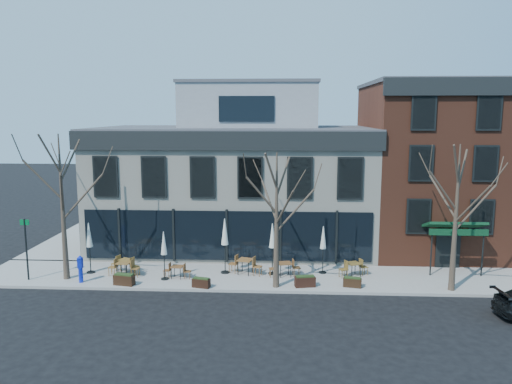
{
  "coord_description": "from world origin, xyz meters",
  "views": [
    {
      "loc": [
        3.28,
        -28.9,
        9.12
      ],
      "look_at": [
        1.63,
        2.0,
        4.23
      ],
      "focal_mm": 35.0,
      "sensor_mm": 36.0,
      "label": 1
    }
  ],
  "objects": [
    {
      "name": "planter_0",
      "position": [
        -5.02,
        -4.04,
        0.45
      ],
      "size": [
        1.14,
        0.63,
        0.61
      ],
      "color": "black",
      "rests_on": "sidewalk_front"
    },
    {
      "name": "umbrella_3",
      "position": [
        2.76,
        -1.81,
        2.21
      ],
      "size": [
        0.47,
        0.47,
        2.92
      ],
      "color": "black",
      "rests_on": "sidewalk_front"
    },
    {
      "name": "cafe_set_2",
      "position": [
        -2.45,
        -2.78,
        0.57
      ],
      "size": [
        1.6,
        0.69,
        0.83
      ],
      "color": "brown",
      "rests_on": "sidewalk_front"
    },
    {
      "name": "cafe_set_3",
      "position": [
        1.23,
        -1.87,
        0.68
      ],
      "size": [
        2.02,
        1.06,
        1.04
      ],
      "color": "brown",
      "rests_on": "sidewalk_front"
    },
    {
      "name": "cafe_set_5",
      "position": [
        7.28,
        -1.93,
        0.63
      ],
      "size": [
        1.78,
        1.12,
        0.93
      ],
      "color": "brown",
      "rests_on": "sidewalk_front"
    },
    {
      "name": "sidewalk_front",
      "position": [
        3.25,
        -2.15,
        0.07
      ],
      "size": [
        33.5,
        4.7,
        0.15
      ],
      "primitive_type": "cube",
      "color": "gray",
      "rests_on": "ground"
    },
    {
      "name": "red_brick_building",
      "position": [
        13.0,
        4.98,
        5.64
      ],
      "size": [
        8.2,
        11.78,
        11.18
      ],
      "color": "brown",
      "rests_on": "ground"
    },
    {
      "name": "umbrella_0",
      "position": [
        -7.56,
        -2.14,
        2.2
      ],
      "size": [
        0.46,
        0.46,
        2.9
      ],
      "color": "black",
      "rests_on": "sidewalk_front"
    },
    {
      "name": "umbrella_1",
      "position": [
        -3.09,
        -3.05,
        2.04
      ],
      "size": [
        0.43,
        0.43,
        2.67
      ],
      "color": "black",
      "rests_on": "sidewalk_front"
    },
    {
      "name": "umbrella_4",
      "position": [
        5.61,
        -1.49,
        2.07
      ],
      "size": [
        0.44,
        0.44,
        2.72
      ],
      "color": "black",
      "rests_on": "sidewalk_front"
    },
    {
      "name": "tree_right",
      "position": [
        12.01,
        -3.9,
        4.02
      ],
      "size": [
        3.72,
        3.77,
        7.48
      ],
      "color": "#382B21",
      "rests_on": "sidewalk_front"
    },
    {
      "name": "sidewalk_side",
      "position": [
        -11.25,
        6.0,
        0.07
      ],
      "size": [
        4.5,
        12.0,
        0.15
      ],
      "primitive_type": "cube",
      "color": "gray",
      "rests_on": "ground"
    },
    {
      "name": "cafe_set_0",
      "position": [
        -5.58,
        -2.07,
        0.64
      ],
      "size": [
        1.84,
        1.11,
        0.96
      ],
      "color": "brown",
      "rests_on": "sidewalk_front"
    },
    {
      "name": "cafe_set_1",
      "position": [
        -5.49,
        -2.57,
        0.64
      ],
      "size": [
        1.84,
        0.8,
        0.95
      ],
      "color": "brown",
      "rests_on": "sidewalk_front"
    },
    {
      "name": "tree_mid",
      "position": [
        3.01,
        -3.9,
        3.79
      ],
      "size": [
        3.5,
        3.55,
        7.04
      ],
      "color": "#382B21",
      "rests_on": "sidewalk_front"
    },
    {
      "name": "ground",
      "position": [
        0.0,
        0.0,
        0.0
      ],
      "size": [
        120.0,
        120.0,
        0.0
      ],
      "primitive_type": "plane",
      "color": "black",
      "rests_on": "ground"
    },
    {
      "name": "sign_pole",
      "position": [
        -10.5,
        -3.5,
        2.07
      ],
      "size": [
        0.5,
        0.1,
        3.4
      ],
      "color": "black",
      "rests_on": "sidewalk_front"
    },
    {
      "name": "tree_corner",
      "position": [
        -8.49,
        -3.2,
        4.25
      ],
      "size": [
        3.93,
        3.98,
        7.92
      ],
      "color": "#382B21",
      "rests_on": "sidewalk_front"
    },
    {
      "name": "planter_1",
      "position": [
        -0.9,
        -4.2,
        0.41
      ],
      "size": [
        0.98,
        0.58,
        0.52
      ],
      "color": "black",
      "rests_on": "sidewalk_front"
    },
    {
      "name": "umbrella_2",
      "position": [
        0.08,
        -1.76,
        2.37
      ],
      "size": [
        0.5,
        0.5,
        3.15
      ],
      "color": "black",
      "rests_on": "sidewalk_front"
    },
    {
      "name": "call_box",
      "position": [
        -7.46,
        -3.77,
        0.94
      ],
      "size": [
        0.3,
        0.3,
        1.49
      ],
      "color": "#0E21B8",
      "rests_on": "sidewalk_front"
    },
    {
      "name": "planter_3",
      "position": [
        6.98,
        -3.71,
        0.41
      ],
      "size": [
        0.99,
        0.56,
        0.52
      ],
      "color": "black",
      "rests_on": "sidewalk_front"
    },
    {
      "name": "corner_building",
      "position": [
        0.07,
        5.07,
        4.72
      ],
      "size": [
        18.39,
        10.39,
        11.1
      ],
      "color": "silver",
      "rests_on": "ground"
    },
    {
      "name": "cafe_set_4",
      "position": [
        3.46,
        -2.15,
        0.63
      ],
      "size": [
        1.83,
        0.84,
        0.94
      ],
      "color": "brown",
      "rests_on": "sidewalk_front"
    },
    {
      "name": "planter_2",
      "position": [
        4.51,
        -3.8,
        0.45
      ],
      "size": [
        1.12,
        0.62,
        0.59
      ],
      "color": "black",
      "rests_on": "sidewalk_front"
    }
  ]
}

